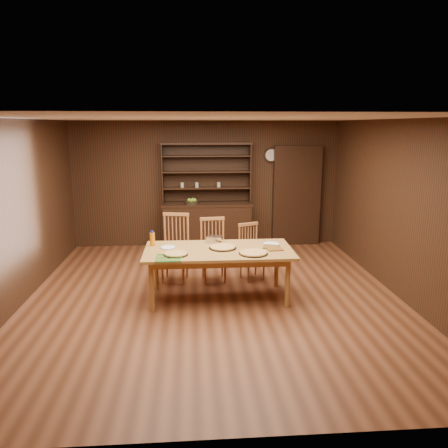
{
  "coord_description": "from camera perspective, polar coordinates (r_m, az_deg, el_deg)",
  "views": [
    {
      "loc": [
        -0.3,
        -6.08,
        2.51
      ],
      "look_at": [
        0.18,
        0.4,
        1.03
      ],
      "focal_mm": 35.0,
      "sensor_mm": 36.0,
      "label": 1
    }
  ],
  "objects": [
    {
      "name": "pizza_center",
      "position": [
        6.38,
        -0.17,
        -3.05
      ],
      "size": [
        0.4,
        0.4,
        0.04
      ],
      "color": "black",
      "rests_on": "dining_table"
    },
    {
      "name": "plate_left",
      "position": [
        6.45,
        -7.31,
        -3.05
      ],
      "size": [
        0.23,
        0.23,
        0.02
      ],
      "color": "white",
      "rests_on": "dining_table"
    },
    {
      "name": "juice_bottle",
      "position": [
        6.59,
        -9.34,
        -1.92
      ],
      "size": [
        0.08,
        0.08,
        0.23
      ],
      "color": "orange",
      "rests_on": "dining_table"
    },
    {
      "name": "chair_right",
      "position": [
        7.28,
        3.47,
        -3.34
      ],
      "size": [
        0.48,
        0.47,
        0.93
      ],
      "rotation": [
        0.0,
        0.0,
        0.37
      ],
      "color": "#B7713E",
      "rests_on": "floor"
    },
    {
      "name": "pot_holder_b",
      "position": [
        6.47,
        6.11,
        -2.97
      ],
      "size": [
        0.27,
        0.27,
        0.02
      ],
      "primitive_type": "cube",
      "rotation": [
        0.0,
        0.0,
        -0.28
      ],
      "color": "#AE1513",
      "rests_on": "dining_table"
    },
    {
      "name": "wall_clock",
      "position": [
        9.21,
        6.18,
        8.94
      ],
      "size": [
        0.3,
        0.05,
        0.3
      ],
      "color": "black",
      "rests_on": "room_shell"
    },
    {
      "name": "room_shell",
      "position": [
        6.16,
        -1.38,
        4.11
      ],
      "size": [
        6.0,
        6.0,
        6.0
      ],
      "color": "white",
      "rests_on": "floor"
    },
    {
      "name": "doorway",
      "position": [
        9.36,
        9.43,
        3.67
      ],
      "size": [
        1.0,
        0.18,
        2.1
      ],
      "primitive_type": "cube",
      "color": "black",
      "rests_on": "floor"
    },
    {
      "name": "plate_right",
      "position": [
        6.62,
        6.21,
        -2.61
      ],
      "size": [
        0.26,
        0.26,
        0.02
      ],
      "color": "white",
      "rests_on": "dining_table"
    },
    {
      "name": "pizza_left",
      "position": [
        6.09,
        -6.31,
        -3.89
      ],
      "size": [
        0.34,
        0.34,
        0.04
      ],
      "color": "black",
      "rests_on": "dining_table"
    },
    {
      "name": "foil_dish",
      "position": [
        6.7,
        -1.24,
        -2.0
      ],
      "size": [
        0.26,
        0.22,
        0.09
      ],
      "primitive_type": "cube",
      "rotation": [
        0.0,
        0.0,
        -0.25
      ],
      "color": "white",
      "rests_on": "dining_table"
    },
    {
      "name": "chair_left",
      "position": [
        7.21,
        -6.36,
        -2.73
      ],
      "size": [
        0.52,
        0.51,
        1.1
      ],
      "rotation": [
        0.0,
        0.0,
        -0.18
      ],
      "color": "#B7713E",
      "rests_on": "floor"
    },
    {
      "name": "floor",
      "position": [
        6.59,
        -1.31,
        -9.59
      ],
      "size": [
        6.0,
        6.0,
        0.0
      ],
      "primitive_type": "plane",
      "color": "brown",
      "rests_on": "ground"
    },
    {
      "name": "china_hutch",
      "position": [
        9.05,
        -2.24,
        0.58
      ],
      "size": [
        1.84,
        0.52,
        2.17
      ],
      "color": "black",
      "rests_on": "floor"
    },
    {
      "name": "pot_holder_a",
      "position": [
        6.37,
        6.62,
        -3.24
      ],
      "size": [
        0.23,
        0.23,
        0.02
      ],
      "primitive_type": "cube",
      "rotation": [
        0.0,
        0.0,
        0.09
      ],
      "color": "#AE1513",
      "rests_on": "dining_table"
    },
    {
      "name": "chair_center",
      "position": [
        7.17,
        -1.42,
        -3.07
      ],
      "size": [
        0.46,
        0.44,
        1.04
      ],
      "rotation": [
        0.0,
        0.0,
        0.09
      ],
      "color": "#B7713E",
      "rests_on": "floor"
    },
    {
      "name": "pizza_right",
      "position": [
        6.11,
        3.87,
        -3.78
      ],
      "size": [
        0.41,
        0.41,
        0.04
      ],
      "color": "black",
      "rests_on": "dining_table"
    },
    {
      "name": "fruit_bowl",
      "position": [
        8.9,
        -4.23,
        2.9
      ],
      "size": [
        0.28,
        0.28,
        0.12
      ],
      "color": "black",
      "rests_on": "china_hutch"
    },
    {
      "name": "cooling_rack",
      "position": [
        5.96,
        -7.25,
        -4.38
      ],
      "size": [
        0.39,
        0.39,
        0.02
      ],
      "primitive_type": null,
      "rotation": [
        0.0,
        0.0,
        0.18
      ],
      "color": "#0B932F",
      "rests_on": "dining_table"
    },
    {
      "name": "dining_table",
      "position": [
        6.36,
        -0.72,
        -3.92
      ],
      "size": [
        2.14,
        1.07,
        0.75
      ],
      "color": "#A47039",
      "rests_on": "floor"
    }
  ]
}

